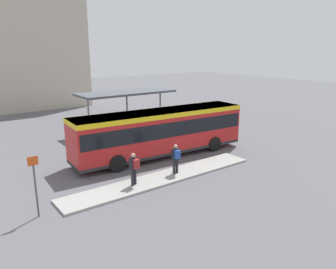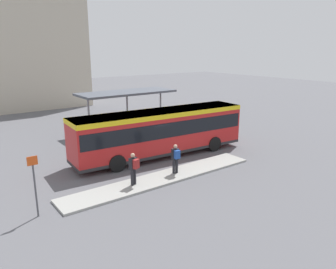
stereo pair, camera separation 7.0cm
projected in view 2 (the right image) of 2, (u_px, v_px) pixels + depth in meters
ground_plane at (161, 156)px, 22.67m from camera, size 120.00×120.00×0.00m
curb_island at (163, 178)px, 18.64m from camera, size 12.18×1.80×0.12m
city_bus at (161, 130)px, 22.20m from camera, size 12.42×3.31×3.16m
pedestrian_waiting at (176, 157)px, 18.91m from camera, size 0.46×0.49×1.74m
pedestrian_companion at (134, 167)px, 17.29m from camera, size 0.49×0.53×1.77m
bicycle_orange at (212, 119)px, 32.91m from camera, size 0.48×1.51×0.66m
bicycle_white at (208, 117)px, 33.70m from camera, size 0.48×1.68×0.72m
station_shelter at (127, 94)px, 28.41m from camera, size 8.48×3.26×3.57m
potted_planter_near_shelter at (105, 138)px, 24.80m from camera, size 0.70×0.70×1.16m
platform_sign at (35, 184)px, 14.09m from camera, size 0.44×0.08×2.80m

